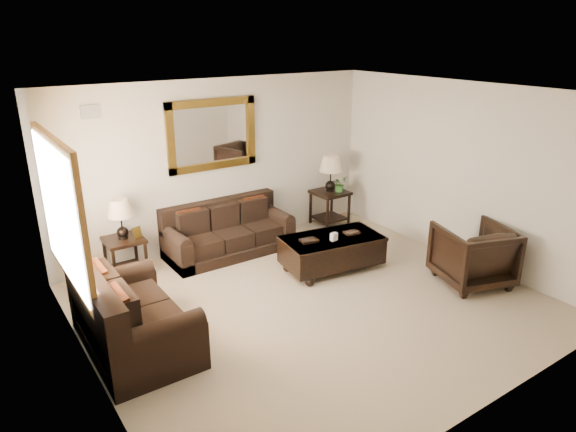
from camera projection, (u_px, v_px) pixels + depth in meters
room at (315, 206)px, 6.27m from camera, size 5.51×5.01×2.71m
window at (62, 212)px, 5.46m from camera, size 0.07×1.96×1.66m
mirror at (212, 135)px, 7.95m from camera, size 1.50×0.06×1.10m
air_vent at (90, 112)px, 6.84m from camera, size 0.25×0.02×0.18m
sofa at (227, 235)px, 8.19m from camera, size 2.00×0.86×0.82m
loveseat at (129, 321)px, 5.67m from camera, size 1.01×1.70×0.96m
end_table_left at (122, 226)px, 7.25m from camera, size 0.53×0.53×1.17m
end_table_right at (330, 180)px, 9.20m from camera, size 0.58×0.58×1.28m
coffee_table at (332, 249)px, 7.64m from camera, size 1.57×1.01×0.62m
armchair at (473, 252)px, 7.13m from camera, size 1.14×1.10×0.94m
potted_plant at (340, 185)px, 9.22m from camera, size 0.30×0.32×0.22m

